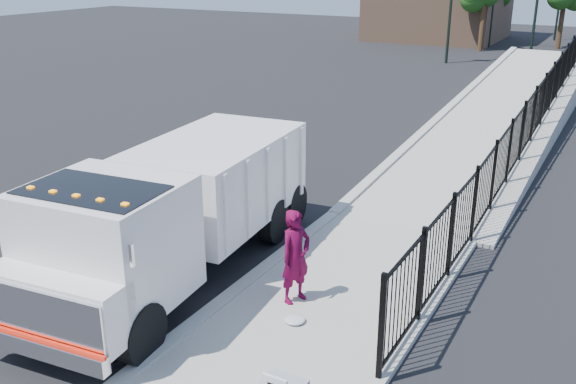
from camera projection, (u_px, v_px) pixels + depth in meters
The scene contains 8 objects.
ground at pixel (254, 281), 13.50m from camera, with size 120.00×120.00×0.00m, color black.
sidewalk at pixel (289, 352), 10.97m from camera, with size 3.55×12.00×0.12m, color #9E998E.
curb at pixel (198, 322), 11.83m from camera, with size 0.30×12.00×0.16m, color #ADAAA3.
ramp at pixel (508, 127), 25.72m from camera, with size 3.95×24.00×1.70m, color #9E998E.
iron_fence at pixel (531, 132), 21.47m from camera, with size 0.10×28.00×1.80m, color black.
truck at pixel (173, 208), 13.14m from camera, with size 3.32×8.35×2.79m.
worker at pixel (296, 257), 12.20m from camera, with size 0.68×0.45×1.87m, color #580429.
debris at pixel (295, 319), 11.75m from camera, with size 0.39×0.39×0.10m, color silver.
Camera 1 is at (6.40, -10.21, 6.41)m, focal length 40.00 mm.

